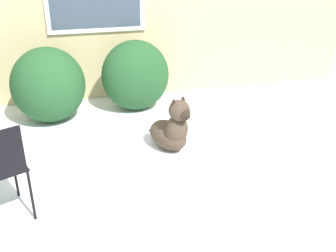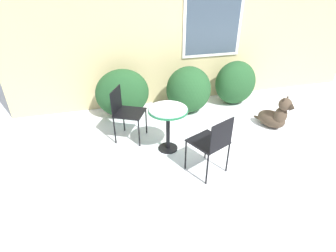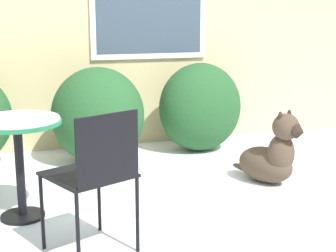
{
  "view_description": "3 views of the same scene",
  "coord_description": "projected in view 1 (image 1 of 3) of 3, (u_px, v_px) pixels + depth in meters",
  "views": [
    {
      "loc": [
        -0.06,
        -3.62,
        2.38
      ],
      "look_at": [
        0.88,
        0.51,
        0.27
      ],
      "focal_mm": 45.0,
      "sensor_mm": 36.0,
      "label": 1
    },
    {
      "loc": [
        -2.19,
        -3.2,
        2.54
      ],
      "look_at": [
        -1.22,
        0.3,
        0.44
      ],
      "focal_mm": 28.0,
      "sensor_mm": 36.0,
      "label": 2
    },
    {
      "loc": [
        -1.26,
        -3.43,
        1.5
      ],
      "look_at": [
        0.0,
        0.6,
        0.55
      ],
      "focal_mm": 55.0,
      "sensor_mm": 36.0,
      "label": 3
    }
  ],
  "objects": [
    {
      "name": "dog",
      "position": [
        172.0,
        130.0,
        4.7
      ],
      "size": [
        0.52,
        0.73,
        0.67
      ],
      "rotation": [
        0.0,
        0.0,
        0.43
      ],
      "color": "#4C3D2D",
      "rests_on": "ground_plane"
    },
    {
      "name": "ground_plane",
      "position": [
        94.0,
        181.0,
        4.24
      ],
      "size": [
        16.0,
        16.0,
        0.0
      ],
      "primitive_type": "plane",
      "color": "white"
    },
    {
      "name": "shrub_right",
      "position": [
        135.0,
        76.0,
        5.63
      ],
      "size": [
        0.9,
        0.71,
        0.96
      ],
      "color": "#235128",
      "rests_on": "ground_plane"
    },
    {
      "name": "shrub_middle",
      "position": [
        48.0,
        85.0,
        5.31
      ],
      "size": [
        0.93,
        0.87,
        0.96
      ],
      "color": "#235128",
      "rests_on": "ground_plane"
    }
  ]
}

